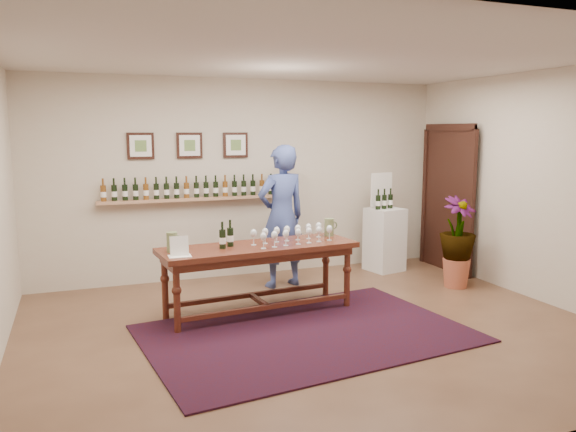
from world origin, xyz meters
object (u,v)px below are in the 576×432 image
object	(u,v)px
tasting_table	(259,255)
potted_plant	(457,242)
display_pedestal	(385,239)
person	(282,217)

from	to	relation	value
tasting_table	potted_plant	bearing A→B (deg)	-2.90
display_pedestal	tasting_table	bearing A→B (deg)	-152.40
potted_plant	tasting_table	bearing A→B (deg)	-178.11
potted_plant	person	bearing A→B (deg)	157.82
tasting_table	potted_plant	distance (m)	2.81
person	tasting_table	bearing A→B (deg)	47.19
display_pedestal	potted_plant	world-z (taller)	potted_plant
tasting_table	person	bearing A→B (deg)	52.05
display_pedestal	person	xyz separation A→B (m)	(-1.74, -0.27, 0.48)
display_pedestal	person	size ratio (longest dim) A/B	0.49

